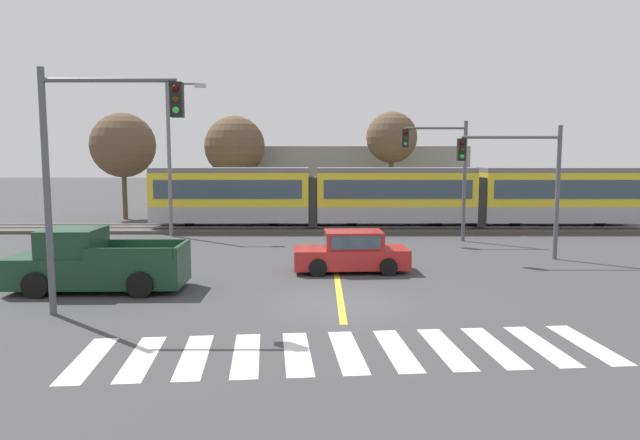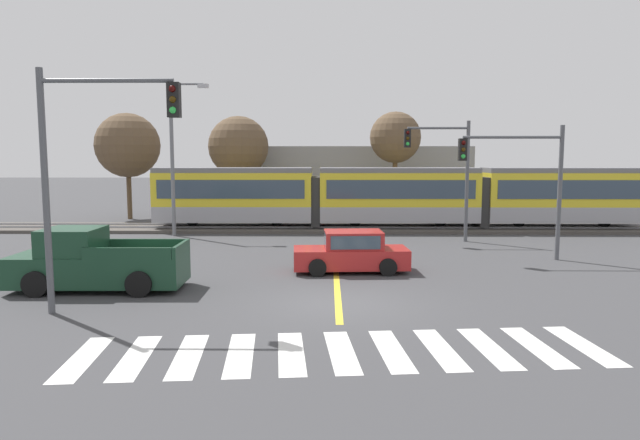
{
  "view_description": "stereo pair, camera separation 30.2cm",
  "coord_description": "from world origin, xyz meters",
  "px_view_note": "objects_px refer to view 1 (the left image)",
  "views": [
    {
      "loc": [
        -0.6,
        -16.16,
        4.24
      ],
      "look_at": [
        -0.64,
        7.58,
        1.6
      ],
      "focal_mm": 32.0,
      "sensor_mm": 36.0,
      "label": 1
    },
    {
      "loc": [
        -0.3,
        -16.15,
        4.24
      ],
      "look_at": [
        -0.64,
        7.58,
        1.6
      ],
      "focal_mm": 32.0,
      "sensor_mm": 36.0,
      "label": 2
    }
  ],
  "objects_px": {
    "sedan_crossing": "(352,253)",
    "traffic_light_near_left": "(91,153)",
    "bare_tree_far_west": "(124,145)",
    "traffic_light_mid_right": "(522,171)",
    "bare_tree_east": "(393,138)",
    "street_lamp_west": "(174,148)",
    "light_rail_tram": "(396,195)",
    "pickup_truck": "(96,264)",
    "traffic_light_far_right": "(444,162)",
    "bare_tree_west": "(236,147)"
  },
  "relations": [
    {
      "from": "traffic_light_near_left",
      "to": "sedan_crossing",
      "type": "bearing_deg",
      "value": 38.93
    },
    {
      "from": "pickup_truck",
      "to": "traffic_light_mid_right",
      "type": "height_order",
      "value": "traffic_light_mid_right"
    },
    {
      "from": "pickup_truck",
      "to": "bare_tree_west",
      "type": "distance_m",
      "value": 21.38
    },
    {
      "from": "sedan_crossing",
      "to": "pickup_truck",
      "type": "relative_size",
      "value": 0.79
    },
    {
      "from": "traffic_light_far_right",
      "to": "bare_tree_east",
      "type": "relative_size",
      "value": 0.84
    },
    {
      "from": "bare_tree_far_west",
      "to": "sedan_crossing",
      "type": "bearing_deg",
      "value": -50.96
    },
    {
      "from": "traffic_light_near_left",
      "to": "bare_tree_east",
      "type": "distance_m",
      "value": 25.27
    },
    {
      "from": "traffic_light_far_right",
      "to": "bare_tree_west",
      "type": "distance_m",
      "value": 15.79
    },
    {
      "from": "pickup_truck",
      "to": "bare_tree_far_west",
      "type": "distance_m",
      "value": 22.05
    },
    {
      "from": "bare_tree_west",
      "to": "bare_tree_east",
      "type": "relative_size",
      "value": 0.97
    },
    {
      "from": "sedan_crossing",
      "to": "street_lamp_west",
      "type": "xyz_separation_m",
      "value": [
        -8.96,
        9.51,
        3.98
      ]
    },
    {
      "from": "light_rail_tram",
      "to": "traffic_light_near_left",
      "type": "height_order",
      "value": "traffic_light_near_left"
    },
    {
      "from": "traffic_light_near_left",
      "to": "bare_tree_far_west",
      "type": "bearing_deg",
      "value": 107.07
    },
    {
      "from": "traffic_light_mid_right",
      "to": "bare_tree_far_west",
      "type": "distance_m",
      "value": 26.4
    },
    {
      "from": "traffic_light_near_left",
      "to": "traffic_light_far_right",
      "type": "bearing_deg",
      "value": 47.84
    },
    {
      "from": "bare_tree_west",
      "to": "traffic_light_near_left",
      "type": "bearing_deg",
      "value": -90.61
    },
    {
      "from": "traffic_light_mid_right",
      "to": "sedan_crossing",
      "type": "bearing_deg",
      "value": -160.24
    },
    {
      "from": "bare_tree_east",
      "to": "bare_tree_west",
      "type": "bearing_deg",
      "value": 175.03
    },
    {
      "from": "sedan_crossing",
      "to": "street_lamp_west",
      "type": "distance_m",
      "value": 13.66
    },
    {
      "from": "street_lamp_west",
      "to": "bare_tree_west",
      "type": "height_order",
      "value": "street_lamp_west"
    },
    {
      "from": "traffic_light_far_right",
      "to": "street_lamp_west",
      "type": "xyz_separation_m",
      "value": [
        -13.95,
        1.87,
        0.71
      ]
    },
    {
      "from": "traffic_light_near_left",
      "to": "traffic_light_mid_right",
      "type": "height_order",
      "value": "traffic_light_near_left"
    },
    {
      "from": "light_rail_tram",
      "to": "bare_tree_far_west",
      "type": "bearing_deg",
      "value": 162.28
    },
    {
      "from": "traffic_light_mid_right",
      "to": "bare_tree_east",
      "type": "distance_m",
      "value": 15.03
    },
    {
      "from": "pickup_truck",
      "to": "traffic_light_far_right",
      "type": "relative_size",
      "value": 0.91
    },
    {
      "from": "light_rail_tram",
      "to": "traffic_light_mid_right",
      "type": "xyz_separation_m",
      "value": [
        3.9,
        -9.62,
        1.62
      ]
    },
    {
      "from": "sedan_crossing",
      "to": "bare_tree_west",
      "type": "bearing_deg",
      "value": 111.09
    },
    {
      "from": "sedan_crossing",
      "to": "traffic_light_far_right",
      "type": "relative_size",
      "value": 0.71
    },
    {
      "from": "bare_tree_west",
      "to": "bare_tree_east",
      "type": "xyz_separation_m",
      "value": [
        10.49,
        -0.91,
        0.55
      ]
    },
    {
      "from": "traffic_light_mid_right",
      "to": "bare_tree_east",
      "type": "height_order",
      "value": "bare_tree_east"
    },
    {
      "from": "traffic_light_mid_right",
      "to": "bare_tree_far_west",
      "type": "bearing_deg",
      "value": 144.68
    },
    {
      "from": "sedan_crossing",
      "to": "traffic_light_near_left",
      "type": "relative_size",
      "value": 0.66
    },
    {
      "from": "bare_tree_west",
      "to": "traffic_light_mid_right",
      "type": "bearing_deg",
      "value": -47.71
    },
    {
      "from": "sedan_crossing",
      "to": "bare_tree_east",
      "type": "xyz_separation_m",
      "value": [
        3.56,
        17.04,
        4.77
      ]
    },
    {
      "from": "light_rail_tram",
      "to": "bare_tree_east",
      "type": "distance_m",
      "value": 5.97
    },
    {
      "from": "light_rail_tram",
      "to": "pickup_truck",
      "type": "bearing_deg",
      "value": -127.2
    },
    {
      "from": "street_lamp_west",
      "to": "bare_tree_east",
      "type": "distance_m",
      "value": 14.63
    },
    {
      "from": "sedan_crossing",
      "to": "traffic_light_near_left",
      "type": "distance_m",
      "value": 9.92
    },
    {
      "from": "light_rail_tram",
      "to": "traffic_light_mid_right",
      "type": "relative_size",
      "value": 5.08
    },
    {
      "from": "traffic_light_near_left",
      "to": "bare_tree_far_west",
      "type": "distance_m",
      "value": 24.69
    },
    {
      "from": "bare_tree_east",
      "to": "sedan_crossing",
      "type": "bearing_deg",
      "value": -101.81
    },
    {
      "from": "sedan_crossing",
      "to": "traffic_light_mid_right",
      "type": "relative_size",
      "value": 0.78
    },
    {
      "from": "sedan_crossing",
      "to": "pickup_truck",
      "type": "height_order",
      "value": "pickup_truck"
    },
    {
      "from": "pickup_truck",
      "to": "bare_tree_east",
      "type": "height_order",
      "value": "bare_tree_east"
    },
    {
      "from": "light_rail_tram",
      "to": "bare_tree_west",
      "type": "distance_m",
      "value": 12.01
    },
    {
      "from": "traffic_light_near_left",
      "to": "bare_tree_west",
      "type": "relative_size",
      "value": 0.94
    },
    {
      "from": "traffic_light_near_left",
      "to": "street_lamp_west",
      "type": "bearing_deg",
      "value": 96.62
    },
    {
      "from": "light_rail_tram",
      "to": "traffic_light_far_right",
      "type": "distance_m",
      "value": 5.23
    },
    {
      "from": "light_rail_tram",
      "to": "traffic_light_near_left",
      "type": "relative_size",
      "value": 4.28
    },
    {
      "from": "light_rail_tram",
      "to": "traffic_light_far_right",
      "type": "height_order",
      "value": "traffic_light_far_right"
    }
  ]
}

